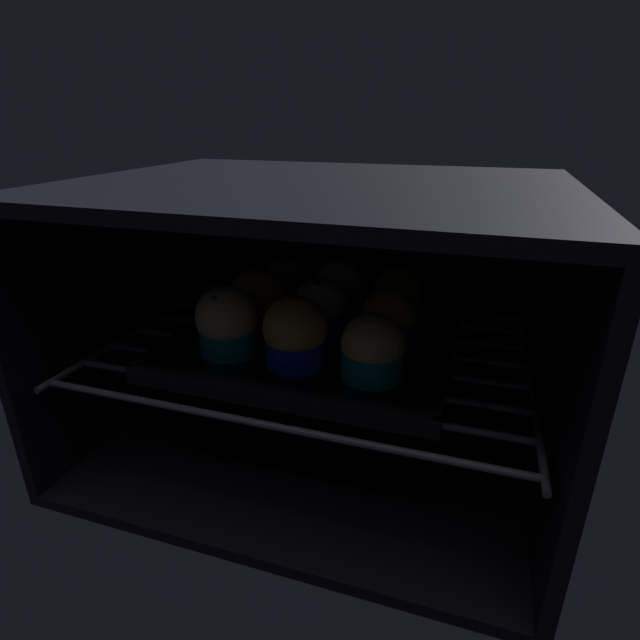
% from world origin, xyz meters
% --- Properties ---
extents(oven_cavity, '(0.59, 0.47, 0.37)m').
position_xyz_m(oven_cavity, '(0.00, 0.26, 0.17)').
color(oven_cavity, black).
rests_on(oven_cavity, ground).
extents(oven_rack, '(0.55, 0.42, 0.01)m').
position_xyz_m(oven_rack, '(0.00, 0.22, 0.14)').
color(oven_rack, '#42424C').
rests_on(oven_rack, oven_cavity).
extents(baking_tray, '(0.35, 0.35, 0.02)m').
position_xyz_m(baking_tray, '(0.00, 0.23, 0.15)').
color(baking_tray, black).
rests_on(baking_tray, oven_rack).
extents(muffin_row0_col0, '(0.08, 0.08, 0.09)m').
position_xyz_m(muffin_row0_col0, '(-0.09, 0.14, 0.19)').
color(muffin_row0_col0, '#0C8C84').
rests_on(muffin_row0_col0, baking_tray).
extents(muffin_row0_col1, '(0.08, 0.08, 0.09)m').
position_xyz_m(muffin_row0_col1, '(0.00, 0.13, 0.19)').
color(muffin_row0_col1, '#1928B7').
rests_on(muffin_row0_col1, baking_tray).
extents(muffin_row0_col2, '(0.07, 0.07, 0.08)m').
position_xyz_m(muffin_row0_col2, '(0.09, 0.13, 0.19)').
color(muffin_row0_col2, '#0C8C84').
rests_on(muffin_row0_col2, baking_tray).
extents(muffin_row1_col0, '(0.08, 0.08, 0.08)m').
position_xyz_m(muffin_row1_col0, '(-0.09, 0.23, 0.19)').
color(muffin_row1_col0, '#1928B7').
rests_on(muffin_row1_col0, baking_tray).
extents(muffin_row1_col1, '(0.07, 0.07, 0.08)m').
position_xyz_m(muffin_row1_col1, '(0.00, 0.23, 0.19)').
color(muffin_row1_col1, '#1928B7').
rests_on(muffin_row1_col1, baking_tray).
extents(muffin_row1_col2, '(0.07, 0.07, 0.07)m').
position_xyz_m(muffin_row1_col2, '(0.09, 0.23, 0.18)').
color(muffin_row1_col2, '#7A238C').
rests_on(muffin_row1_col2, baking_tray).
extents(muffin_row2_col0, '(0.07, 0.07, 0.08)m').
position_xyz_m(muffin_row2_col0, '(-0.09, 0.32, 0.19)').
color(muffin_row2_col0, '#1928B7').
rests_on(muffin_row2_col0, baking_tray).
extents(muffin_row2_col1, '(0.07, 0.07, 0.08)m').
position_xyz_m(muffin_row2_col1, '(0.00, 0.32, 0.19)').
color(muffin_row2_col1, '#1928B7').
rests_on(muffin_row2_col1, baking_tray).
extents(muffin_row2_col2, '(0.07, 0.07, 0.08)m').
position_xyz_m(muffin_row2_col2, '(0.09, 0.32, 0.19)').
color(muffin_row2_col2, '#7A238C').
rests_on(muffin_row2_col2, baking_tray).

